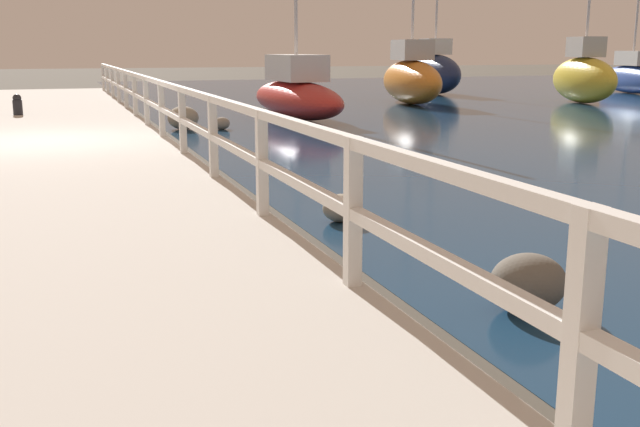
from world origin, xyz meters
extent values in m
plane|color=#4C473D|center=(0.00, 0.00, 0.00)|extent=(120.00, 120.00, 0.00)
cube|color=beige|center=(0.00, 0.00, 0.12)|extent=(4.49, 36.00, 0.25)
cube|color=white|center=(2.14, -11.57, 0.75)|extent=(0.10, 0.10, 1.01)
cube|color=white|center=(2.14, -9.26, 0.75)|extent=(0.10, 0.10, 1.01)
cube|color=white|center=(2.14, -6.94, 0.75)|extent=(0.10, 0.10, 1.01)
cube|color=white|center=(2.14, -4.63, 0.75)|extent=(0.10, 0.10, 1.01)
cube|color=white|center=(2.14, -2.31, 0.75)|extent=(0.10, 0.10, 1.01)
cube|color=white|center=(2.14, 0.00, 0.75)|extent=(0.10, 0.10, 1.01)
cube|color=white|center=(2.14, 2.31, 0.75)|extent=(0.10, 0.10, 1.01)
cube|color=white|center=(2.14, 4.63, 0.75)|extent=(0.10, 0.10, 1.01)
cube|color=white|center=(2.14, 6.94, 0.75)|extent=(0.10, 0.10, 1.01)
cube|color=white|center=(2.14, 9.26, 0.75)|extent=(0.10, 0.10, 1.01)
cube|color=white|center=(2.14, 11.57, 0.75)|extent=(0.10, 0.10, 1.01)
cube|color=white|center=(2.14, 13.89, 0.75)|extent=(0.10, 0.10, 1.01)
cube|color=white|center=(2.14, 16.20, 0.75)|extent=(0.10, 0.10, 1.01)
cube|color=white|center=(2.14, 0.00, 1.22)|extent=(0.09, 32.50, 0.08)
cube|color=white|center=(2.14, 0.00, 0.75)|extent=(0.09, 32.50, 0.08)
ellipsoid|color=gray|center=(3.08, 3.46, 0.26)|extent=(0.71, 0.64, 0.53)
ellipsoid|color=gray|center=(3.13, -6.48, 0.15)|extent=(0.40, 0.36, 0.30)
ellipsoid|color=#666056|center=(3.38, -9.50, 0.21)|extent=(0.55, 0.49, 0.41)
ellipsoid|color=gray|center=(3.89, 3.12, 0.14)|extent=(0.38, 0.34, 0.29)
cylinder|color=black|center=(-0.52, 5.75, 0.43)|extent=(0.22, 0.22, 0.36)
sphere|color=black|center=(-0.52, 5.75, 0.65)|extent=(0.20, 0.20, 0.20)
ellipsoid|color=#2D4C9E|center=(22.82, 11.43, 0.57)|extent=(2.39, 5.47, 1.12)
cube|color=beige|center=(22.82, 11.43, 1.42)|extent=(1.21, 2.17, 0.58)
cylinder|color=silver|center=(22.82, 11.43, 3.16)|extent=(0.09, 0.09, 4.06)
ellipsoid|color=red|center=(6.34, 5.16, 0.50)|extent=(1.63, 5.57, 0.98)
cube|color=silver|center=(6.34, 5.16, 1.32)|extent=(1.10, 2.23, 0.67)
ellipsoid|color=gold|center=(17.24, 7.43, 0.77)|extent=(1.96, 4.08, 1.52)
cube|color=beige|center=(17.24, 7.43, 1.86)|extent=(1.07, 1.37, 0.67)
ellipsoid|color=orange|center=(11.55, 8.97, 0.72)|extent=(2.25, 5.10, 1.43)
cube|color=beige|center=(11.55, 8.97, 1.77)|extent=(1.29, 1.96, 0.66)
ellipsoid|color=#192347|center=(14.98, 13.79, 0.79)|extent=(1.96, 4.56, 1.57)
cube|color=silver|center=(14.98, 13.79, 1.89)|extent=(1.13, 1.28, 0.63)
camera|label=1|loc=(0.32, -13.76, 1.82)|focal=42.00mm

